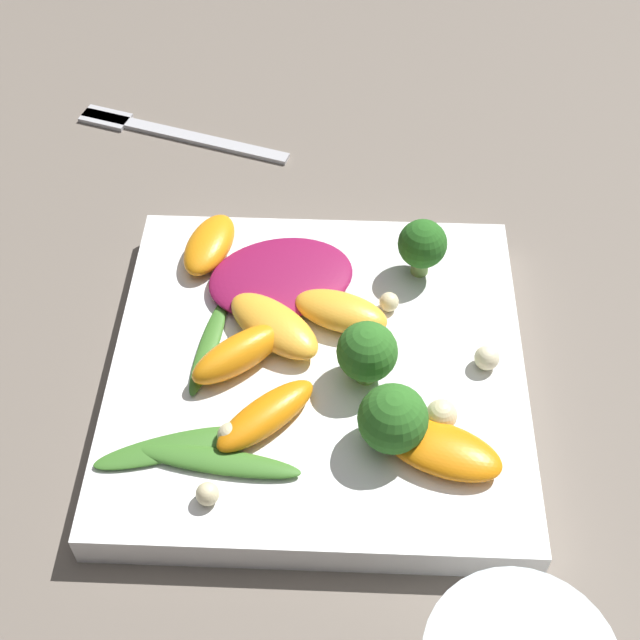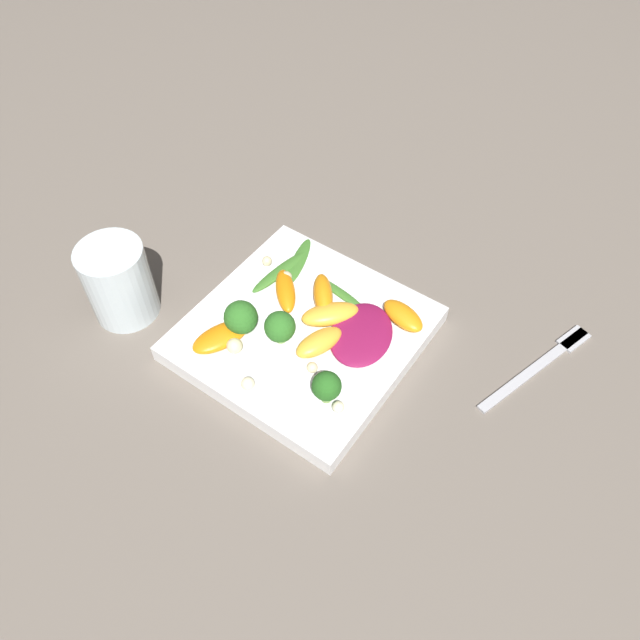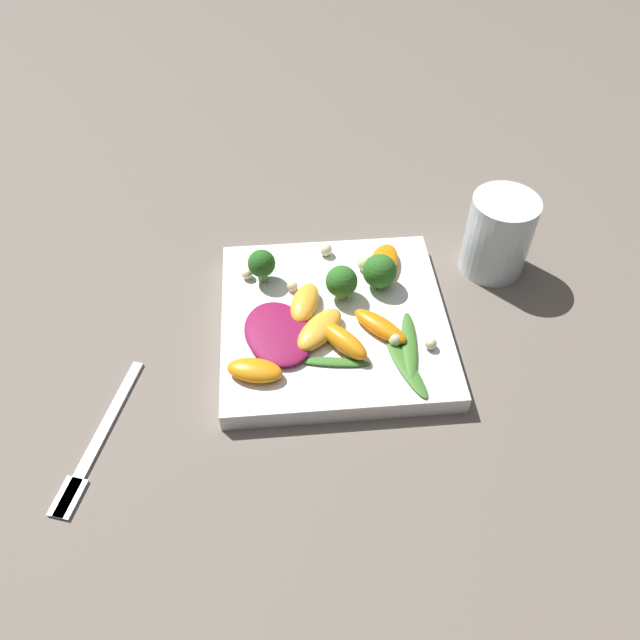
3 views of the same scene
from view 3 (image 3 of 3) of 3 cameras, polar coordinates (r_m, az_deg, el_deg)
ground_plane at (r=0.70m, az=1.25°, el=-0.83°), size 2.40×2.40×0.00m
plate at (r=0.69m, az=1.27°, el=-0.21°), size 0.25×0.25×0.02m
drinking_glass at (r=0.77m, az=15.98°, el=7.48°), size 0.08×0.08×0.10m
fork at (r=0.64m, az=-20.12°, el=-11.13°), size 0.17×0.07×0.01m
radicchio_leaf_0 at (r=0.66m, az=-3.82°, el=-1.22°), size 0.11×0.09×0.01m
orange_segment_0 at (r=0.66m, az=-0.04°, el=-0.87°), size 0.07×0.07×0.02m
orange_segment_1 at (r=0.68m, az=-1.40°, el=1.59°), size 0.07×0.05×0.02m
orange_segment_2 at (r=0.63m, az=-5.99°, el=-4.60°), size 0.04×0.06×0.02m
orange_segment_3 at (r=0.73m, az=5.78°, el=5.15°), size 0.08×0.06×0.02m
orange_segment_4 at (r=0.67m, az=5.50°, el=-0.58°), size 0.06×0.06×0.02m
orange_segment_5 at (r=0.65m, az=2.15°, el=-1.92°), size 0.06×0.06×0.02m
broccoli_floret_0 at (r=0.70m, az=5.47°, el=4.43°), size 0.04×0.04×0.04m
broccoli_floret_1 at (r=0.71m, az=-5.35°, el=5.10°), size 0.03×0.03×0.04m
broccoli_floret_2 at (r=0.69m, az=1.98°, el=3.50°), size 0.04×0.04×0.04m
arugula_sprig_0 at (r=0.64m, az=1.26°, el=-3.86°), size 0.02×0.08×0.00m
arugula_sprig_1 at (r=0.64m, az=7.88°, el=-4.30°), size 0.08×0.04×0.00m
arugula_sprig_2 at (r=0.66m, az=8.16°, el=-2.27°), size 0.09×0.03×0.01m
macadamia_nut_0 at (r=0.73m, az=4.09°, el=5.19°), size 0.02×0.02×0.02m
macadamia_nut_1 at (r=0.66m, az=6.89°, el=-1.78°), size 0.01×0.01×0.01m
macadamia_nut_2 at (r=0.71m, az=-2.55°, el=3.09°), size 0.01×0.01×0.01m
macadamia_nut_3 at (r=0.75m, az=0.62°, el=6.45°), size 0.02×0.02×0.02m
macadamia_nut_4 at (r=0.66m, az=10.09°, el=-2.15°), size 0.01×0.01×0.01m
macadamia_nut_5 at (r=0.73m, az=-6.68°, el=4.22°), size 0.01×0.01×0.01m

